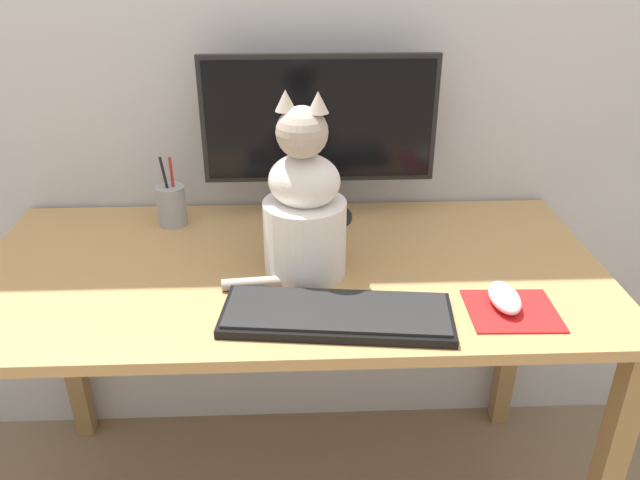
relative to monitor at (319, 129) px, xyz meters
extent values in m
cube|color=silver|center=(-0.08, 0.13, 0.25)|extent=(7.00, 0.04, 2.50)
cube|color=tan|center=(-0.08, -0.25, -0.25)|extent=(1.40, 0.69, 0.02)
cube|color=olive|center=(-0.74, 0.06, -0.63)|extent=(0.05, 0.05, 0.73)
cube|color=olive|center=(0.58, 0.06, -0.63)|extent=(0.05, 0.05, 0.73)
cylinder|color=black|center=(0.00, 0.00, -0.23)|extent=(0.17, 0.17, 0.01)
cylinder|color=black|center=(0.00, 0.00, -0.18)|extent=(0.04, 0.04, 0.10)
cube|color=black|center=(0.00, 0.00, 0.02)|extent=(0.57, 0.02, 0.31)
cube|color=black|center=(0.00, -0.01, 0.02)|extent=(0.55, 0.00, 0.29)
cube|color=black|center=(0.01, -0.47, -0.23)|extent=(0.46, 0.21, 0.02)
cube|color=black|center=(0.01, -0.47, -0.22)|extent=(0.44, 0.19, 0.01)
cube|color=red|center=(0.36, -0.45, -0.24)|extent=(0.18, 0.16, 0.00)
ellipsoid|color=white|center=(0.35, -0.44, -0.22)|extent=(0.06, 0.11, 0.04)
cylinder|color=white|center=(-0.04, -0.28, -0.16)|extent=(0.22, 0.22, 0.17)
ellipsoid|color=white|center=(-0.04, -0.28, -0.03)|extent=(0.18, 0.16, 0.11)
sphere|color=#B2A393|center=(-0.05, -0.29, 0.08)|extent=(0.13, 0.13, 0.10)
cone|color=#B2A393|center=(-0.08, -0.28, 0.14)|extent=(0.05, 0.05, 0.04)
cone|color=#B2A393|center=(-0.01, -0.30, 0.14)|extent=(0.05, 0.05, 0.04)
cylinder|color=#B2A393|center=(-0.10, -0.34, -0.23)|extent=(0.23, 0.05, 0.03)
cylinder|color=#99999E|center=(-0.37, -0.02, -0.19)|extent=(0.07, 0.07, 0.10)
cylinder|color=red|center=(-0.36, -0.02, -0.13)|extent=(0.01, 0.02, 0.14)
cylinder|color=black|center=(-0.38, -0.03, -0.13)|extent=(0.03, 0.02, 0.14)
camera|label=1|loc=(-0.06, -1.47, 0.45)|focal=35.00mm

